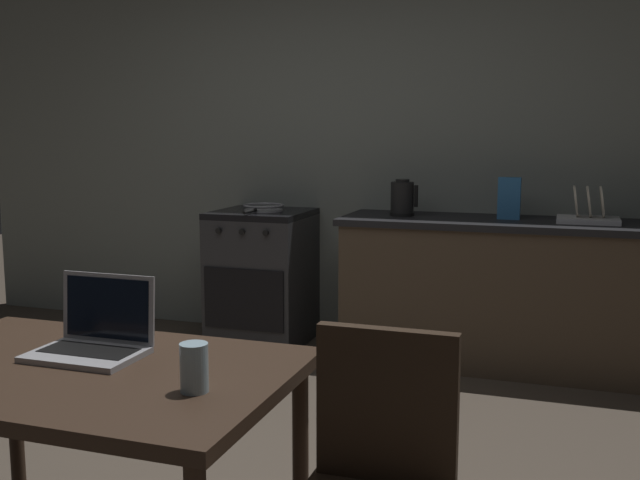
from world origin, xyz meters
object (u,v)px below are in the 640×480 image
stove_oven (262,277)px  laptop (93,339)px  electric_kettle (402,198)px  dining_table (81,393)px  frying_pan (263,207)px  dish_rack (588,214)px  cereal_box (509,198)px  drinking_glass (194,368)px

stove_oven → laptop: laptop is taller
stove_oven → electric_kettle: 1.09m
stove_oven → electric_kettle: size_ratio=3.94×
dining_table → electric_kettle: bearing=83.4°
frying_pan → electric_kettle: bearing=1.7°
frying_pan → dish_rack: dish_rack is taller
dining_table → frying_pan: bearing=102.4°
cereal_box → dish_rack: 0.45m
stove_oven → cereal_box: bearing=0.8°
electric_kettle → stove_oven: bearing=-179.8°
dish_rack → cereal_box: bearing=177.4°
drinking_glass → stove_oven: bearing=110.0°
dining_table → laptop: size_ratio=3.74×
frying_pan → cereal_box: (1.55, 0.05, 0.10)m
electric_kettle → cereal_box: 0.64m
drinking_glass → cereal_box: bearing=79.1°
stove_oven → laptop: 2.72m
dish_rack → dining_table: bearing=-116.9°
stove_oven → frying_pan: (0.02, -0.03, 0.47)m
electric_kettle → cereal_box: size_ratio=0.91×
drinking_glass → dish_rack: 3.00m
drinking_glass → dish_rack: size_ratio=0.37×
electric_kettle → dish_rack: (1.08, 0.00, -0.06)m
dish_rack → laptop: bearing=-118.4°
cereal_box → dish_rack: size_ratio=0.73×
electric_kettle → frying_pan: (-0.92, -0.03, -0.08)m
stove_oven → dining_table: size_ratio=0.74×
electric_kettle → frying_pan: 0.92m
frying_pan → laptop: bearing=-77.7°
stove_oven → drinking_glass: (1.03, -2.83, 0.36)m
cereal_box → drinking_glass: bearing=-100.9°
laptop → electric_kettle: bearing=71.1°
dining_table → cereal_box: bearing=71.0°
stove_oven → frying_pan: 0.47m
dining_table → drinking_glass: drinking_glass is taller
stove_oven → dining_table: bearing=-77.3°
laptop → drinking_glass: bearing=-34.8°
stove_oven → dining_table: (0.62, -2.75, 0.22)m
dish_rack → stove_oven: bearing=-179.9°
electric_kettle → drinking_glass: bearing=-88.2°
dining_table → electric_kettle: electric_kettle is taller
dining_table → dish_rack: dish_rack is taller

